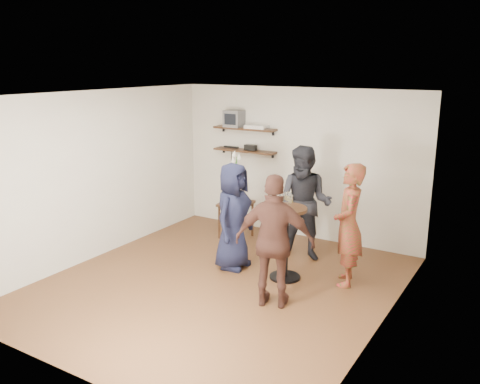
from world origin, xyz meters
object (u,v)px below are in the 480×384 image
(person_brown, at_px, (275,242))
(person_dark, at_px, (305,204))
(crt_monitor, at_px, (234,119))
(radio, at_px, (251,148))
(dvd_deck, at_px, (257,127))
(drinks_table, at_px, (286,233))
(person_plaid, at_px, (349,225))
(person_navy, at_px, (233,216))
(side_table, at_px, (236,208))

(person_brown, bearing_deg, person_dark, -94.98)
(crt_monitor, bearing_deg, radio, 0.00)
(crt_monitor, relative_size, dvd_deck, 0.80)
(drinks_table, height_order, person_plaid, person_plaid)
(crt_monitor, relative_size, radio, 1.45)
(person_dark, xyz_separation_m, person_navy, (-0.75, -0.88, -0.09))
(person_plaid, xyz_separation_m, person_navy, (-1.65, -0.32, -0.05))
(crt_monitor, bearing_deg, person_brown, -49.40)
(person_plaid, xyz_separation_m, person_brown, (-0.56, -1.10, -0.00))
(person_dark, distance_m, person_brown, 1.70)
(dvd_deck, height_order, side_table, dvd_deck)
(dvd_deck, xyz_separation_m, radio, (-0.13, 0.00, -0.38))
(dvd_deck, xyz_separation_m, person_navy, (0.59, -1.72, -1.10))
(person_dark, height_order, person_navy, person_dark)
(person_plaid, bearing_deg, person_dark, -141.42)
(drinks_table, bearing_deg, radio, 132.78)
(person_navy, xyz_separation_m, person_brown, (1.10, -0.78, 0.05))
(crt_monitor, relative_size, person_plaid, 0.19)
(crt_monitor, bearing_deg, drinks_table, -41.64)
(person_plaid, relative_size, person_navy, 1.07)
(person_brown, bearing_deg, side_table, -64.46)
(person_plaid, height_order, person_brown, person_plaid)
(crt_monitor, xyz_separation_m, person_brown, (2.15, -2.51, -1.17))
(person_plaid, xyz_separation_m, person_dark, (-0.90, 0.56, 0.04))
(side_table, height_order, drinks_table, drinks_table)
(drinks_table, bearing_deg, person_plaid, 19.69)
(side_table, bearing_deg, person_brown, -47.66)
(side_table, bearing_deg, person_plaid, -19.94)
(radio, xyz_separation_m, drinks_table, (1.57, -1.69, -0.84))
(person_dark, bearing_deg, radio, 143.14)
(side_table, height_order, person_brown, person_brown)
(dvd_deck, xyz_separation_m, side_table, (-0.09, -0.56, -1.37))
(person_brown, bearing_deg, radio, -70.95)
(drinks_table, xyz_separation_m, person_dark, (-0.10, 0.85, 0.22))
(radio, distance_m, person_brown, 3.16)
(dvd_deck, xyz_separation_m, person_dark, (1.34, -0.85, -1.01))
(side_table, bearing_deg, drinks_table, -36.53)
(side_table, xyz_separation_m, person_brown, (1.78, -1.95, 0.32))
(crt_monitor, distance_m, drinks_table, 2.88)
(person_dark, bearing_deg, person_navy, -137.32)
(side_table, xyz_separation_m, person_dark, (1.43, -0.29, 0.36))
(person_dark, bearing_deg, side_table, 161.79)
(crt_monitor, height_order, dvd_deck, crt_monitor)
(radio, bearing_deg, dvd_deck, 0.00)
(crt_monitor, bearing_deg, person_dark, -25.15)
(person_dark, bearing_deg, person_brown, -85.02)
(person_dark, xyz_separation_m, person_brown, (0.35, -1.66, -0.04))
(dvd_deck, bearing_deg, person_dark, -32.28)
(drinks_table, bearing_deg, side_table, 143.47)
(person_navy, bearing_deg, side_table, 28.00)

